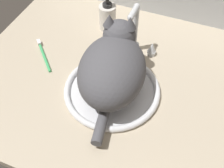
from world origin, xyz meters
TOP-DOWN VIEW (x-y plane):
  - countertop at (0.00, 0.00)cm, footprint 114.97×81.47cm
  - sink_basin at (-4.69, -6.02)cm, footprint 32.27×32.27cm
  - faucet at (-4.69, 15.54)cm, footprint 17.37×9.37cm
  - cat at (-5.02, -4.17)cm, footprint 25.51×38.99cm
  - soap_pump_bottle at (-18.79, 24.33)cm, footprint 6.67×6.67cm
  - toothbrush at (-34.79, 0.26)cm, footprint 12.95×12.97cm

SIDE VIEW (x-z plane):
  - countertop at x=0.00cm, z-range 0.00..3.00cm
  - toothbrush at x=-34.79cm, z-range 2.77..4.47cm
  - sink_basin at x=-4.69cm, z-range 2.86..4.91cm
  - soap_pump_bottle at x=-18.79cm, z-range 0.73..16.69cm
  - faucet at x=-4.69cm, z-range 0.40..20.86cm
  - cat at x=-5.02cm, z-range 3.62..24.12cm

